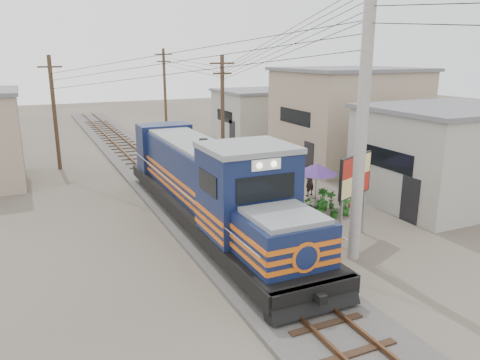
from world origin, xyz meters
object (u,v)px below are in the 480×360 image
billboard (355,178)px  market_umbrella (317,169)px  locomotive (209,186)px  vendor (310,181)px

billboard → market_umbrella: (0.79, 3.77, -0.57)m
locomotive → billboard: size_ratio=4.76×
locomotive → billboard: bearing=-39.0°
market_umbrella → vendor: 2.32m
market_umbrella → billboard: bearing=-101.9°
market_umbrella → vendor: market_umbrella is taller
locomotive → market_umbrella: locomotive is taller
billboard → vendor: bearing=50.2°
billboard → market_umbrella: size_ratio=1.36×
billboard → locomotive: bearing=117.6°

